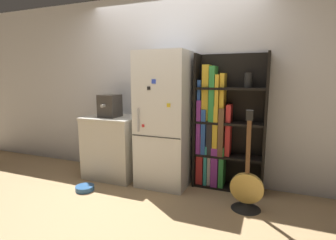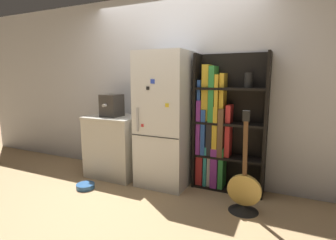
# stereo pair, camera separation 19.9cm
# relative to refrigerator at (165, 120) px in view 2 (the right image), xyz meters

# --- Properties ---
(ground_plane) EXTENTS (16.00, 16.00, 0.00)m
(ground_plane) POSITION_rel_refrigerator_xyz_m (0.00, -0.15, -0.89)
(ground_plane) COLOR tan
(wall_back) EXTENTS (8.00, 0.05, 2.60)m
(wall_back) POSITION_rel_refrigerator_xyz_m (0.00, 0.32, 0.41)
(wall_back) COLOR silver
(wall_back) RESTS_ON ground_plane
(refrigerator) EXTENTS (0.67, 0.62, 1.78)m
(refrigerator) POSITION_rel_refrigerator_xyz_m (0.00, 0.00, 0.00)
(refrigerator) COLOR white
(refrigerator) RESTS_ON ground_plane
(bookshelf) EXTENTS (0.90, 0.29, 1.75)m
(bookshelf) POSITION_rel_refrigerator_xyz_m (0.71, 0.18, -0.10)
(bookshelf) COLOR black
(bookshelf) RESTS_ON ground_plane
(kitchen_counter) EXTENTS (0.77, 0.64, 0.89)m
(kitchen_counter) POSITION_rel_refrigerator_xyz_m (-0.81, -0.01, -0.44)
(kitchen_counter) COLOR beige
(kitchen_counter) RESTS_ON ground_plane
(espresso_machine) EXTENTS (0.25, 0.33, 0.32)m
(espresso_machine) POSITION_rel_refrigerator_xyz_m (-0.83, -0.05, 0.16)
(espresso_machine) COLOR #38332D
(espresso_machine) RESTS_ON kitchen_counter
(guitar) EXTENTS (0.36, 0.33, 1.13)m
(guitar) POSITION_rel_refrigerator_xyz_m (1.12, -0.34, -0.73)
(guitar) COLOR black
(guitar) RESTS_ON ground_plane
(pet_bowl) EXTENTS (0.24, 0.24, 0.06)m
(pet_bowl) POSITION_rel_refrigerator_xyz_m (-0.87, -0.61, -0.86)
(pet_bowl) COLOR #3366A5
(pet_bowl) RESTS_ON ground_plane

